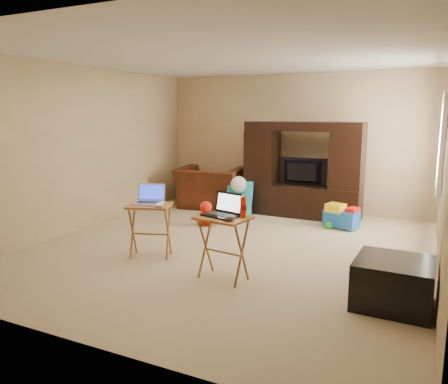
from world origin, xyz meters
The scene contains 22 objects.
floor centered at (0.00, 0.00, 0.00)m, with size 5.50×5.50×0.00m, color #CAAF8C.
ceiling centered at (0.00, 0.00, 2.50)m, with size 5.50×5.50×0.00m, color silver.
wall_back centered at (0.00, 2.75, 1.25)m, with size 5.00×5.00×0.00m, color tan.
wall_front centered at (0.00, -2.75, 1.25)m, with size 5.00×5.00×0.00m, color tan.
wall_left centered at (-2.50, 0.00, 1.25)m, with size 5.50×5.50×0.00m, color tan.
wall_right centered at (2.50, 0.00, 1.25)m, with size 5.50×5.50×0.00m, color tan.
window_pane centered at (2.48, 1.55, 1.40)m, with size 1.20×1.20×0.00m, color white.
window_frame centered at (2.46, 1.55, 1.40)m, with size 0.06×1.14×1.34m, color white.
entertainment_center centered at (0.35, 2.22, 0.82)m, with size 2.01×0.50×1.65m, color black.
television centered at (0.35, 2.18, 0.79)m, with size 0.84×0.11×0.48m, color black.
recliner centered at (-1.44, 2.20, 0.38)m, with size 1.18×1.03×0.77m, color #491C0F.
child_rocker centered at (-0.69, 1.68, 0.31)m, with size 0.46×0.53×0.62m, color teal, non-canonical shape.
plush_toy centered at (-0.85, 0.91, 0.20)m, with size 0.37×0.31×0.41m, color red, non-canonical shape.
push_toy centered at (1.14, 1.70, 0.20)m, with size 0.52×0.37×0.39m, color blue, non-canonical shape.
ottoman centered at (2.12, -0.94, 0.22)m, with size 0.69×0.69×0.44m, color black.
tray_table_left centered at (-0.76, -0.75, 0.34)m, with size 0.52×0.41×0.67m, color #AD6D29.
tray_table_right centered at (0.39, -1.04, 0.35)m, with size 0.54×0.43×0.70m, color #9A6125.
laptop_left centered at (-0.79, -0.72, 0.79)m, with size 0.35×0.29×0.24m, color #BABABF.
laptop_right centered at (0.35, -1.02, 0.82)m, with size 0.37×0.30×0.24m, color black.
mouse_left centered at (-0.57, -0.82, 0.70)m, with size 0.09×0.14×0.06m, color white.
mouse_right centered at (0.52, -1.16, 0.73)m, with size 0.09×0.14×0.06m, color #404045.
water_bottle centered at (0.59, -0.96, 0.81)m, with size 0.07×0.07×0.21m, color red.
Camera 1 is at (2.37, -5.12, 1.79)m, focal length 35.00 mm.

